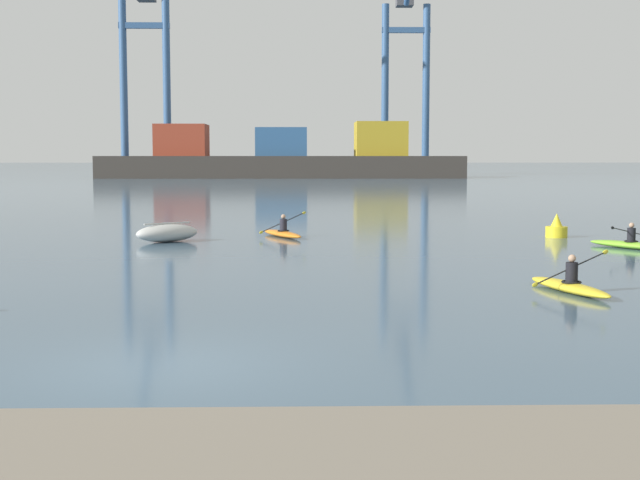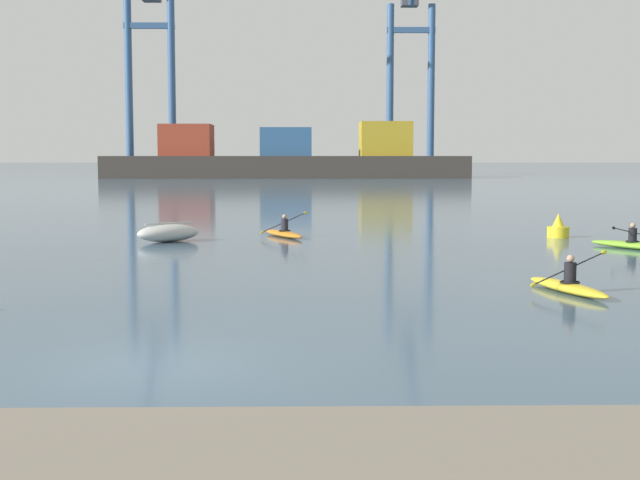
{
  "view_description": "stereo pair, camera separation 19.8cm",
  "coord_description": "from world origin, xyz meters",
  "views": [
    {
      "loc": [
        2.22,
        -14.07,
        3.39
      ],
      "look_at": [
        2.9,
        15.16,
        0.6
      ],
      "focal_mm": 49.85,
      "sensor_mm": 36.0,
      "label": 1
    },
    {
      "loc": [
        2.41,
        -14.08,
        3.39
      ],
      "look_at": [
        2.9,
        15.16,
        0.6
      ],
      "focal_mm": 49.85,
      "sensor_mm": 36.0,
      "label": 2
    }
  ],
  "objects": [
    {
      "name": "container_barge",
      "position": [
        -0.34,
        120.55,
        2.83
      ],
      "size": [
        54.48,
        10.09,
        8.41
      ],
      "color": "#38332D",
      "rests_on": "ground"
    },
    {
      "name": "channel_buoy",
      "position": [
        12.89,
        22.38,
        0.36
      ],
      "size": [
        0.9,
        0.9,
        1.0
      ],
      "color": "yellow",
      "rests_on": "ground"
    },
    {
      "name": "gantry_crane_west_mid",
      "position": [
        19.96,
        134.8,
        18.73
      ],
      "size": [
        8.05,
        15.94,
        37.97
      ],
      "color": "#335684",
      "rests_on": "ground"
    },
    {
      "name": "capsized_dinghy",
      "position": [
        -2.99,
        20.79,
        0.35
      ],
      "size": [
        2.76,
        2.39,
        0.76
      ],
      "color": "beige",
      "rests_on": "ground"
    },
    {
      "name": "gantry_crane_west",
      "position": [
        -22.16,
        128.47,
        18.61
      ],
      "size": [
        8.01,
        14.99,
        38.83
      ],
      "color": "#335684",
      "rests_on": "ground"
    },
    {
      "name": "ground_plane",
      "position": [
        0.0,
        0.0,
        0.0
      ],
      "size": [
        800.0,
        800.0,
        0.0
      ],
      "primitive_type": "plane",
      "color": "#425B70"
    },
    {
      "name": "kayak_orange",
      "position": [
        1.51,
        22.79,
        0.17
      ],
      "size": [
        2.02,
        3.32,
        1.07
      ],
      "color": "orange",
      "rests_on": "ground"
    },
    {
      "name": "kayak_yellow",
      "position": [
        8.93,
        7.62,
        0.17
      ],
      "size": [
        2.1,
        3.44,
        1.06
      ],
      "color": "yellow",
      "rests_on": "ground"
    },
    {
      "name": "kayak_lime",
      "position": [
        14.26,
        17.91,
        0.17
      ],
      "size": [
        2.38,
        3.17,
        0.95
      ],
      "color": "#7ABC2D",
      "rests_on": "ground"
    }
  ]
}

